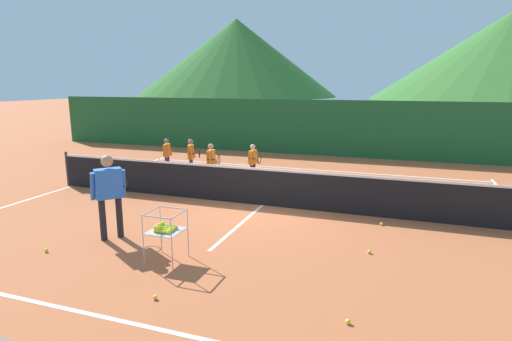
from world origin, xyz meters
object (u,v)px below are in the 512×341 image
Objects in this scene: student_1 at (191,154)px; ball_cart at (165,229)px; tennis_ball_6 at (369,252)px; tennis_ball_5 at (155,297)px; student_0 at (167,152)px; tennis_net at (263,186)px; student_3 at (253,160)px; tennis_ball_4 at (348,322)px; instructor at (109,189)px; tennis_ball_2 at (381,224)px; tennis_ball_1 at (46,250)px; student_2 at (211,160)px.

student_1 reaches higher than ball_cart.
student_1 is 18.75× the size of tennis_ball_6.
student_0 is at bearing 120.01° from tennis_ball_5.
tennis_net is at bearing -30.95° from student_0.
student_3 is 1.36× the size of ball_cart.
student_0 is 17.71× the size of tennis_ball_4.
tennis_ball_6 is (4.97, 0.93, -0.99)m from instructor.
tennis_ball_2 is at bearing 87.08° from tennis_ball_4.
tennis_ball_5 is 1.00× the size of tennis_ball_6.
student_3 is at bearing -6.30° from student_0.
student_1 reaches higher than student_3.
instructor is 6.25m from student_0.
ball_cart is at bearing -137.79° from tennis_ball_2.
tennis_ball_1 is at bearing -125.24° from instructor.
tennis_net is 185.38× the size of tennis_ball_6.
tennis_ball_2 is at bearing 56.45° from tennis_ball_5.
student_1 is (-1.13, 5.52, -0.26)m from instructor.
tennis_ball_5 is (2.87, -0.81, 0.00)m from tennis_ball_1.
tennis_ball_4 is at bearing -59.68° from tennis_net.
student_2 is 18.85× the size of tennis_ball_1.
tennis_net is 5.11m from student_0.
student_0 reaches higher than tennis_ball_4.
student_1 is at bearing 178.46° from student_3.
student_2 reaches higher than student_3.
student_2 is at bearing 90.43° from instructor.
student_0 reaches higher than tennis_ball_5.
tennis_ball_6 is at bearing 23.95° from ball_cart.
tennis_ball_5 is (-2.94, -4.43, 0.00)m from tennis_ball_2.
student_0 is at bearing 154.09° from student_2.
student_3 is at bearing 144.83° from tennis_ball_2.
tennis_net is 3.81m from ball_cart.
tennis_ball_1 is at bearing -77.28° from student_0.
tennis_ball_1 and tennis_ball_6 have the same top height.
ball_cart is 13.22× the size of tennis_ball_6.
tennis_ball_6 is (5.01, -3.82, -0.74)m from student_2.
student_1 is 1.34m from student_2.
student_3 is at bearing 98.60° from tennis_ball_5.
tennis_ball_2 is at bearing 42.21° from ball_cart.
tennis_ball_4 is at bearing -45.82° from student_0.
instructor is 25.17× the size of tennis_ball_5.
instructor is 25.17× the size of tennis_ball_1.
tennis_ball_2 is (6.24, -2.90, -0.73)m from student_1.
student_3 is at bearing 78.97° from instructor.
tennis_net is at bearing 120.32° from tennis_ball_4.
student_2 is 8.01m from tennis_ball_4.
student_2 is 1.31m from student_3.
instructor reaches higher than student_0.
student_1 is at bearing 144.61° from tennis_net.
tennis_ball_4 is at bearing -51.84° from student_2.
ball_cart is at bearing -59.03° from student_0.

